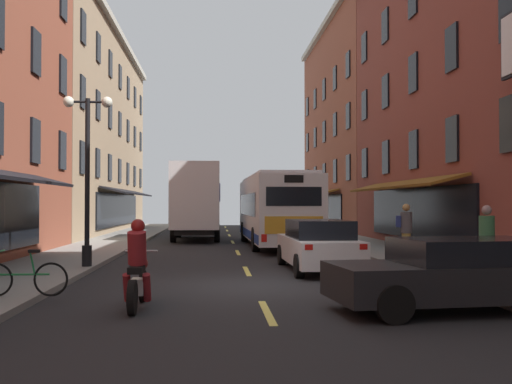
% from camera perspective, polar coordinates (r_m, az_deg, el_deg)
% --- Properties ---
extents(ground_plane, '(34.80, 80.00, 0.10)m').
position_cam_1_polar(ground_plane, '(14.23, -0.20, -9.20)').
color(ground_plane, black).
extents(lane_centre_dashes, '(0.14, 73.90, 0.01)m').
position_cam_1_polar(lane_centre_dashes, '(13.97, -0.13, -9.12)').
color(lane_centre_dashes, '#DBCC4C').
rests_on(lane_centre_dashes, ground).
extents(sidewalk_right, '(3.00, 80.00, 0.14)m').
position_cam_1_polar(sidewalk_right, '(15.75, 21.97, -7.89)').
color(sidewalk_right, gray).
rests_on(sidewalk_right, ground).
extents(transit_bus, '(2.79, 11.13, 3.22)m').
position_cam_1_polar(transit_bus, '(27.11, 1.86, -1.69)').
color(transit_bus, white).
rests_on(transit_bus, ground).
extents(box_truck, '(2.50, 7.59, 3.99)m').
position_cam_1_polar(box_truck, '(31.65, -5.77, -0.92)').
color(box_truck, black).
rests_on(box_truck, ground).
extents(sedan_near, '(1.95, 4.84, 1.48)m').
position_cam_1_polar(sedan_near, '(17.30, 6.01, -5.11)').
color(sedan_near, silver).
rests_on(sedan_near, ground).
extents(sedan_mid, '(1.96, 4.54, 1.34)m').
position_cam_1_polar(sedan_mid, '(40.42, -5.67, -2.92)').
color(sedan_mid, black).
rests_on(sedan_mid, ground).
extents(sedan_far, '(4.87, 2.41, 1.31)m').
position_cam_1_polar(sedan_far, '(11.43, 19.29, -7.42)').
color(sedan_far, black).
rests_on(sedan_far, ground).
extents(motorcycle_rider, '(0.62, 2.07, 1.66)m').
position_cam_1_polar(motorcycle_rider, '(11.27, -11.33, -7.40)').
color(motorcycle_rider, black).
rests_on(motorcycle_rider, ground).
extents(bicycle_near, '(1.71, 0.48, 0.91)m').
position_cam_1_polar(bicycle_near, '(12.43, -21.51, -7.72)').
color(bicycle_near, black).
rests_on(bicycle_near, sidewalk_left).
extents(pedestrian_near, '(0.52, 0.40, 1.80)m').
position_cam_1_polar(pedestrian_near, '(19.36, 14.23, -3.61)').
color(pedestrian_near, '#B29947').
rests_on(pedestrian_near, sidewalk_right).
extents(pedestrian_mid, '(0.36, 0.36, 1.77)m').
position_cam_1_polar(pedestrian_mid, '(15.15, 21.38, -4.43)').
color(pedestrian_mid, '#66387F').
rests_on(pedestrian_mid, sidewalk_right).
extents(street_lamp_twin, '(1.42, 0.32, 4.92)m').
position_cam_1_polar(street_lamp_twin, '(17.80, -15.95, 1.91)').
color(street_lamp_twin, black).
rests_on(street_lamp_twin, sidewalk_left).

